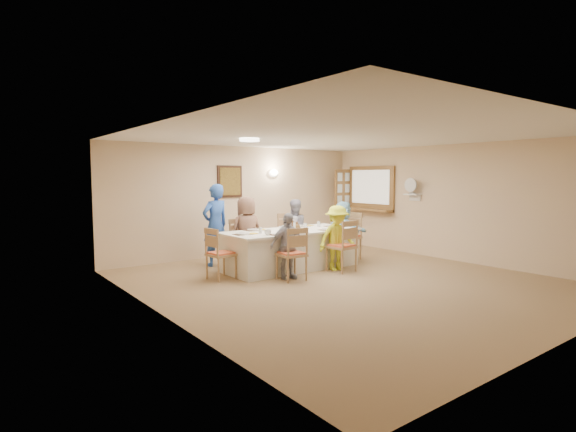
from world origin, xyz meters
TOP-DOWN VIEW (x-y plane):
  - ground at (0.00, 0.00)m, footprint 7.00×7.00m
  - room_walls at (0.00, 0.00)m, footprint 7.00×7.00m
  - wall_picture at (-0.30, 3.46)m, footprint 0.62×0.05m
  - wall_sconce at (0.90, 3.44)m, footprint 0.26×0.09m
  - ceiling_light at (-1.00, 1.50)m, footprint 0.36×0.36m
  - serving_hatch at (3.21, 2.40)m, footprint 0.06×1.50m
  - hatch_sill at (3.09, 2.40)m, footprint 0.30×1.50m
  - shutter_door at (2.95, 3.16)m, footprint 0.55×0.04m
  - fan_shelf at (3.13, 1.05)m, footprint 0.22×0.36m
  - desk_fan at (3.10, 1.05)m, footprint 0.30×0.30m
  - dining_table at (-0.07, 1.47)m, footprint 2.75×1.16m
  - chair_back_left at (-0.67, 2.27)m, footprint 0.51×0.51m
  - chair_back_right at (0.53, 2.27)m, footprint 0.57×0.57m
  - chair_front_left at (-0.67, 0.67)m, footprint 0.50×0.50m
  - chair_front_right at (0.53, 0.67)m, footprint 0.51×0.51m
  - chair_left_end at (-1.62, 1.47)m, footprint 0.49×0.49m
  - chair_right_end at (1.48, 1.47)m, footprint 0.58×0.58m
  - diner_back_left at (-0.67, 2.15)m, footprint 0.74×0.52m
  - diner_back_right at (0.53, 2.15)m, footprint 0.70×0.58m
  - diner_front_left at (-0.67, 0.79)m, footprint 0.73×0.39m
  - diner_front_right at (0.53, 0.79)m, footprint 0.94×0.70m
  - diner_right_end at (1.35, 1.47)m, footprint 1.30×0.73m
  - caregiver at (-1.12, 2.62)m, footprint 0.73×0.59m
  - placemat_fl at (-0.67, 1.05)m, footprint 0.35×0.26m
  - plate_fl at (-0.67, 1.05)m, footprint 0.23×0.23m
  - napkin_fl at (-0.49, 1.00)m, footprint 0.13×0.13m
  - placemat_fr at (0.53, 1.05)m, footprint 0.34×0.25m
  - plate_fr at (0.53, 1.05)m, footprint 0.25×0.25m
  - napkin_fr at (0.71, 1.00)m, footprint 0.15×0.15m
  - placemat_bl at (-0.67, 1.89)m, footprint 0.35×0.26m
  - plate_bl at (-0.67, 1.89)m, footprint 0.26×0.26m
  - napkin_bl at (-0.49, 1.84)m, footprint 0.13×0.13m
  - placemat_br at (0.53, 1.89)m, footprint 0.33×0.25m
  - plate_br at (0.53, 1.89)m, footprint 0.24×0.24m
  - napkin_br at (0.71, 1.84)m, footprint 0.13×0.13m
  - placemat_le at (-1.17, 1.47)m, footprint 0.33×0.24m
  - plate_le at (-1.17, 1.47)m, footprint 0.25×0.25m
  - napkin_le at (-0.99, 1.42)m, footprint 0.15×0.15m
  - placemat_re at (1.05, 1.47)m, footprint 0.34×0.25m
  - plate_re at (1.05, 1.47)m, footprint 0.26×0.26m
  - napkin_re at (1.23, 1.42)m, footprint 0.13×0.13m
  - teacup_a at (-0.86, 1.13)m, footprint 0.20×0.20m
  - teacup_b at (0.33, 2.02)m, footprint 0.16×0.16m
  - bowl_a at (-0.30, 1.20)m, footprint 0.30×0.30m
  - bowl_b at (0.29, 1.71)m, footprint 0.30×0.30m
  - condiment_ketchup at (-0.15, 1.50)m, footprint 0.15×0.15m
  - condiment_brown at (0.01, 1.53)m, footprint 0.14×0.14m
  - condiment_malt at (0.04, 1.43)m, footprint 0.15×0.15m
  - drinking_glass at (-0.22, 1.52)m, footprint 0.06×0.06m

SIDE VIEW (x-z plane):
  - ground at x=0.00m, z-range 0.00..0.00m
  - dining_table at x=-0.07m, z-range 0.00..0.76m
  - chair_left_end at x=-1.62m, z-range 0.00..0.92m
  - chair_front_left at x=-0.67m, z-range 0.00..0.94m
  - chair_back_left at x=-0.67m, z-range 0.00..0.96m
  - chair_front_right at x=0.53m, z-range 0.00..1.00m
  - chair_back_right at x=0.53m, z-range 0.00..1.01m
  - chair_right_end at x=1.48m, z-range 0.00..1.03m
  - diner_front_left at x=-0.67m, z-range 0.00..1.17m
  - diner_front_right at x=0.53m, z-range 0.00..1.25m
  - diner_right_end at x=1.35m, z-range 0.00..1.29m
  - diner_back_right at x=0.53m, z-range 0.00..1.32m
  - diner_back_left at x=-0.67m, z-range 0.00..1.42m
  - placemat_fl at x=-0.67m, z-range 0.76..0.77m
  - placemat_fr at x=0.53m, z-range 0.76..0.77m
  - placemat_bl at x=-0.67m, z-range 0.76..0.77m
  - placemat_br at x=0.53m, z-range 0.76..0.77m
  - placemat_le at x=-1.17m, z-range 0.76..0.77m
  - placemat_re at x=1.05m, z-range 0.76..0.77m
  - napkin_fl at x=-0.49m, z-range 0.77..0.77m
  - napkin_fr at x=0.71m, z-range 0.77..0.77m
  - napkin_bl at x=-0.49m, z-range 0.77..0.77m
  - napkin_br at x=0.71m, z-range 0.77..0.77m
  - napkin_le at x=-0.99m, z-range 0.77..0.77m
  - napkin_re at x=1.23m, z-range 0.77..0.77m
  - plate_fl at x=-0.67m, z-range 0.77..0.78m
  - plate_fr at x=0.53m, z-range 0.77..0.78m
  - plate_bl at x=-0.67m, z-range 0.76..0.78m
  - plate_br at x=0.53m, z-range 0.77..0.78m
  - plate_le at x=-1.17m, z-range 0.77..0.78m
  - plate_re at x=1.05m, z-range 0.76..0.78m
  - bowl_a at x=-0.30m, z-range 0.76..0.81m
  - bowl_b at x=0.29m, z-range 0.76..0.82m
  - teacup_b at x=0.33m, z-range 0.76..0.84m
  - teacup_a at x=-0.86m, z-range 0.76..0.86m
  - drinking_glass at x=-0.22m, z-range 0.77..0.86m
  - caregiver at x=-1.12m, z-range 0.00..1.66m
  - condiment_malt at x=0.04m, z-range 0.76..0.93m
  - condiment_brown at x=0.01m, z-range 0.76..0.98m
  - condiment_ketchup at x=-0.15m, z-range 0.76..1.00m
  - hatch_sill at x=3.09m, z-range 0.95..1.00m
  - fan_shelf at x=3.13m, z-range 1.39..1.41m
  - serving_hatch at x=3.21m, z-range 0.92..2.08m
  - shutter_door at x=2.95m, z-range 1.00..2.00m
  - room_walls at x=0.00m, z-range -1.99..5.01m
  - desk_fan at x=3.10m, z-range 1.41..1.69m
  - wall_picture at x=-0.30m, z-range 1.34..2.06m
  - wall_sconce at x=0.90m, z-range 1.81..1.99m
  - ceiling_light at x=-1.00m, z-range 2.45..2.50m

